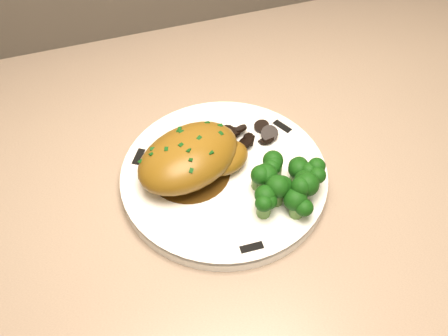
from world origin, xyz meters
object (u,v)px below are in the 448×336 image
object	(u,v)px
counter	(273,313)
plate	(224,178)
chicken_breast	(193,157)
broccoli_florets	(285,184)

from	to	relation	value
counter	plate	distance (m)	0.42
counter	chicken_breast	xyz separation A→B (m)	(-0.12, 0.01, 0.44)
counter	plate	size ratio (longest dim) A/B	7.97
chicken_breast	counter	bearing A→B (deg)	-27.92
chicken_breast	plate	bearing A→B (deg)	-45.65
broccoli_florets	plate	bearing A→B (deg)	137.64
counter	broccoli_florets	distance (m)	0.44
counter	broccoli_florets	world-z (taller)	counter
counter	chicken_breast	size ratio (longest dim) A/B	12.61
counter	chicken_breast	world-z (taller)	counter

